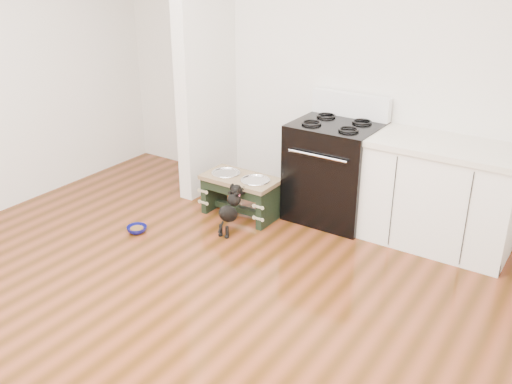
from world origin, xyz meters
name	(u,v)px	position (x,y,z in m)	size (l,w,h in m)	color
ground	(158,322)	(0.00, 0.00, 0.00)	(5.00, 5.00, 0.00)	#41230B
room_shell	(138,90)	(0.00, 0.00, 1.62)	(5.00, 5.00, 5.00)	silver
partition_wall	(206,60)	(-1.18, 2.10, 1.35)	(0.15, 0.80, 2.70)	silver
oven_range	(334,170)	(0.25, 2.16, 0.48)	(0.76, 0.69, 1.14)	black
cabinet_run	(440,195)	(1.23, 2.18, 0.45)	(1.24, 0.64, 0.91)	white
dog_feeder	(240,188)	(-0.49, 1.69, 0.28)	(0.72, 0.38, 0.41)	black
puppy	(231,208)	(-0.36, 1.36, 0.24)	(0.13, 0.37, 0.44)	black
floor_bowl	(137,229)	(-1.07, 0.89, 0.03)	(0.21, 0.21, 0.06)	#0D0E60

